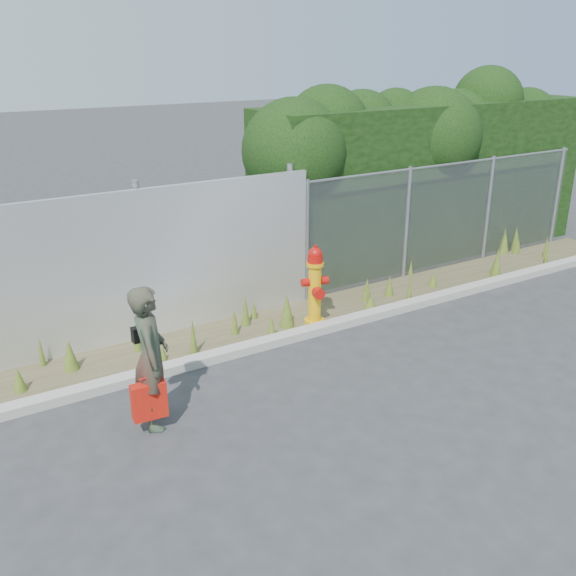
# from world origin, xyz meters

# --- Properties ---
(ground) EXTENTS (80.00, 80.00, 0.00)m
(ground) POSITION_xyz_m (0.00, 0.00, 0.00)
(ground) COLOR #323234
(ground) RESTS_ON ground
(curb) EXTENTS (16.00, 0.22, 0.12)m
(curb) POSITION_xyz_m (0.00, 1.80, 0.06)
(curb) COLOR #A09B91
(curb) RESTS_ON ground
(weed_strip) EXTENTS (16.00, 1.33, 0.54)m
(weed_strip) POSITION_xyz_m (-0.42, 2.45, 0.14)
(weed_strip) COLOR #4E442C
(weed_strip) RESTS_ON ground
(corrugated_fence) EXTENTS (8.50, 0.21, 2.30)m
(corrugated_fence) POSITION_xyz_m (-3.25, 3.01, 1.10)
(corrugated_fence) COLOR silver
(corrugated_fence) RESTS_ON ground
(chainlink_fence) EXTENTS (6.50, 0.07, 2.05)m
(chainlink_fence) POSITION_xyz_m (4.25, 3.00, 1.03)
(chainlink_fence) COLOR gray
(chainlink_fence) RESTS_ON ground
(hedge) EXTENTS (7.76, 2.02, 3.66)m
(hedge) POSITION_xyz_m (4.25, 3.98, 1.96)
(hedge) COLOR black
(hedge) RESTS_ON ground
(fire_hydrant) EXTENTS (0.42, 0.38, 1.26)m
(fire_hydrant) POSITION_xyz_m (0.62, 2.11, 0.61)
(fire_hydrant) COLOR #E7A70C
(fire_hydrant) RESTS_ON ground
(woman) EXTENTS (0.58, 0.70, 1.67)m
(woman) POSITION_xyz_m (-2.47, 0.75, 0.83)
(woman) COLOR #0E5D3E
(woman) RESTS_ON ground
(red_tote_bag) EXTENTS (0.38, 0.14, 0.50)m
(red_tote_bag) POSITION_xyz_m (-2.58, 0.60, 0.40)
(red_tote_bag) COLOR #B3240A
(black_shoulder_bag) EXTENTS (0.23, 0.10, 0.18)m
(black_shoulder_bag) POSITION_xyz_m (-2.46, 0.99, 1.02)
(black_shoulder_bag) COLOR black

